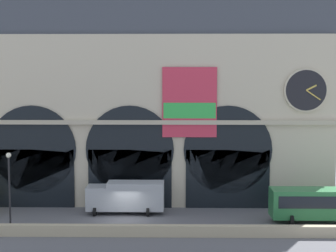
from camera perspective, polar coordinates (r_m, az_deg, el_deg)
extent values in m
plane|color=slate|center=(47.82, -4.84, -10.60)|extent=(200.00, 200.00, 0.00)
cube|color=#BCAD8C|center=(43.16, -5.48, -11.67)|extent=(90.00, 0.70, 0.95)
cube|color=beige|center=(53.38, -4.14, 0.65)|extent=(41.81, 4.37, 17.62)
cube|color=#424751|center=(54.02, -4.19, 12.71)|extent=(41.81, 3.77, 4.97)
cube|color=black|center=(53.76, -15.00, -5.73)|extent=(8.51, 0.20, 5.99)
cylinder|color=black|center=(53.29, -15.07, -2.56)|extent=(8.96, 0.20, 8.96)
cube|color=black|center=(51.94, -4.31, -5.95)|extent=(8.51, 0.20, 5.99)
cylinder|color=black|center=(51.45, -4.34, -2.67)|extent=(8.96, 0.20, 8.96)
cube|color=black|center=(51.99, 6.74, -5.95)|extent=(8.51, 0.20, 5.99)
cylinder|color=black|center=(51.51, 6.77, -2.68)|extent=(8.96, 0.20, 8.96)
cylinder|color=beige|center=(52.33, 15.30, 3.91)|extent=(4.38, 0.25, 4.38)
cylinder|color=black|center=(52.21, 15.33, 3.91)|extent=(4.05, 0.06, 4.05)
cube|color=gold|center=(52.28, 15.88, 4.17)|extent=(1.07, 0.04, 0.64)
cube|color=gold|center=(52.33, 16.10, 3.37)|extent=(1.50, 0.04, 1.06)
cube|color=#D8334C|center=(50.72, 2.45, 2.69)|extent=(5.47, 0.12, 7.03)
cube|color=green|center=(50.68, 2.45, 1.75)|extent=(5.25, 0.04, 1.57)
cube|color=#C0B49A|center=(51.06, -4.37, 0.42)|extent=(41.81, 0.50, 0.44)
cube|color=#ADB2B7|center=(50.32, -7.97, -7.99)|extent=(2.00, 2.30, 2.30)
cube|color=#ADB2B7|center=(49.85, -3.67, -7.85)|extent=(5.50, 2.30, 2.70)
cylinder|color=black|center=(49.62, -8.26, -9.55)|extent=(0.28, 0.84, 0.84)
cylinder|color=black|center=(51.60, -7.89, -8.98)|extent=(0.28, 0.84, 0.84)
cylinder|color=black|center=(49.08, -2.28, -9.67)|extent=(0.28, 0.84, 0.84)
cylinder|color=black|center=(51.08, -2.15, -9.08)|extent=(0.28, 0.84, 0.84)
cube|color=#2D7A42|center=(48.93, 17.94, -8.29)|extent=(11.00, 2.50, 2.60)
cube|color=black|center=(47.67, 18.40, -8.22)|extent=(10.12, 0.04, 1.10)
cylinder|color=black|center=(47.21, 13.76, -10.30)|extent=(0.28, 1.00, 1.00)
cylinder|color=black|center=(49.33, 13.17, -9.62)|extent=(0.28, 1.00, 1.00)
cylinder|color=black|center=(45.23, -17.43, -7.47)|extent=(0.16, 0.16, 6.50)
sphere|color=#F2EDCC|center=(44.63, -17.55, -3.17)|extent=(0.44, 0.44, 0.44)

